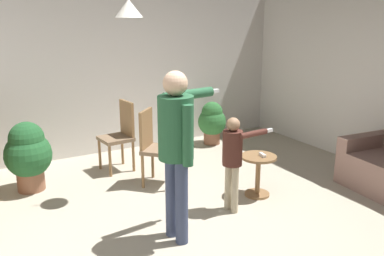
{
  "coord_description": "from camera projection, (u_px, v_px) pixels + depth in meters",
  "views": [
    {
      "loc": [
        -2.02,
        -3.18,
        2.19
      ],
      "look_at": [
        0.12,
        0.57,
        1.0
      ],
      "focal_mm": 38.84,
      "sensor_mm": 36.0,
      "label": 1
    }
  ],
  "objects": [
    {
      "name": "ground",
      "position": [
        210.0,
        237.0,
        4.21
      ],
      "size": [
        7.68,
        7.68,
        0.0
      ],
      "primitive_type": "plane",
      "color": "#B2A893"
    },
    {
      "name": "wall_back",
      "position": [
        103.0,
        69.0,
        6.53
      ],
      "size": [
        6.4,
        0.1,
        2.7
      ],
      "primitive_type": "cube",
      "color": "silver",
      "rests_on": "ground"
    },
    {
      "name": "side_table_by_couch",
      "position": [
        258.0,
        171.0,
        5.11
      ],
      "size": [
        0.44,
        0.44,
        0.52
      ],
      "color": "olive",
      "rests_on": "ground"
    },
    {
      "name": "person_adult",
      "position": [
        177.0,
        138.0,
        3.92
      ],
      "size": [
        0.81,
        0.55,
        1.7
      ],
      "rotation": [
        0.0,
        0.0,
        -1.47
      ],
      "color": "#384260",
      "rests_on": "ground"
    },
    {
      "name": "person_child",
      "position": [
        233.0,
        154.0,
        4.62
      ],
      "size": [
        0.59,
        0.32,
        1.1
      ],
      "rotation": [
        0.0,
        0.0,
        -1.48
      ],
      "color": "tan",
      "rests_on": "ground"
    },
    {
      "name": "dining_chair_by_counter",
      "position": [
        155.0,
        144.0,
        5.42
      ],
      "size": [
        0.59,
        0.59,
        1.0
      ],
      "rotation": [
        0.0,
        0.0,
        3.92
      ],
      "color": "olive",
      "rests_on": "ground"
    },
    {
      "name": "dining_chair_near_wall",
      "position": [
        120.0,
        133.0,
        5.93
      ],
      "size": [
        0.46,
        0.46,
        1.0
      ],
      "rotation": [
        0.0,
        0.0,
        1.66
      ],
      "color": "olive",
      "rests_on": "ground"
    },
    {
      "name": "potted_plant_corner",
      "position": [
        28.0,
        153.0,
        5.23
      ],
      "size": [
        0.59,
        0.59,
        0.9
      ],
      "color": "brown",
      "rests_on": "ground"
    },
    {
      "name": "potted_plant_by_wall",
      "position": [
        212.0,
        121.0,
        7.16
      ],
      "size": [
        0.48,
        0.48,
        0.74
      ],
      "color": "brown",
      "rests_on": "ground"
    },
    {
      "name": "spare_remote_on_table",
      "position": [
        263.0,
        155.0,
        5.03
      ],
      "size": [
        0.06,
        0.13,
        0.04
      ],
      "primitive_type": "cube",
      "rotation": [
        0.0,
        0.0,
        2.95
      ],
      "color": "white",
      "rests_on": "side_table_by_couch"
    },
    {
      "name": "ceiling_light_pendant",
      "position": [
        129.0,
        8.0,
        4.61
      ],
      "size": [
        0.32,
        0.32,
        0.55
      ],
      "color": "silver"
    }
  ]
}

